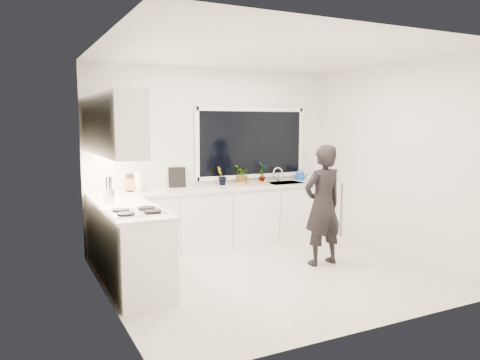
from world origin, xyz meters
TOP-DOWN VIEW (x-y plane):
  - floor at (0.00, 0.00)m, footprint 4.00×3.50m
  - wall_back at (0.00, 1.76)m, footprint 4.00×0.02m
  - wall_left at (-2.01, 0.00)m, footprint 0.02×3.50m
  - wall_right at (2.01, 0.00)m, footprint 0.02×3.50m
  - ceiling at (0.00, 0.00)m, footprint 4.00×3.50m
  - window at (0.60, 1.73)m, footprint 1.80×0.02m
  - base_cabinets_back at (0.00, 1.45)m, footprint 3.92×0.58m
  - base_cabinets_left at (-1.67, 0.35)m, footprint 0.58×1.60m
  - countertop_back at (0.00, 1.44)m, footprint 3.94×0.62m
  - countertop_left at (-1.67, 0.35)m, footprint 0.62×1.60m
  - upper_cabinets at (-1.79, 0.70)m, footprint 0.34×2.10m
  - sink at (1.05, 1.45)m, footprint 0.58×0.42m
  - faucet at (1.05, 1.65)m, footprint 0.03×0.03m
  - stovetop at (-1.69, -0.00)m, footprint 0.56×0.48m
  - person at (0.79, 0.07)m, footprint 0.60×0.41m
  - pizza_tray at (0.44, 1.42)m, footprint 0.54×0.46m
  - pizza at (0.44, 1.42)m, footprint 0.49×0.41m
  - watering_can at (1.46, 1.61)m, footprint 0.17×0.17m
  - paper_towel_roll at (-1.27, 1.55)m, footprint 0.12×0.12m
  - knife_block at (-1.38, 1.59)m, footprint 0.14×0.11m
  - utensil_crock at (-1.82, 0.80)m, footprint 0.16×0.16m
  - picture_frame_large at (-0.65, 1.69)m, footprint 0.22×0.07m
  - picture_frame_small at (-0.66, 1.69)m, footprint 0.25×0.07m
  - herb_plants at (0.40, 1.61)m, footprint 0.87×0.35m
  - soap_bottles at (1.60, 1.30)m, footprint 0.26×0.14m

SIDE VIEW (x-z plane):
  - floor at x=0.00m, z-range -0.02..0.00m
  - base_cabinets_back at x=0.00m, z-range 0.00..0.88m
  - base_cabinets_left at x=-1.67m, z-range 0.00..0.88m
  - person at x=0.79m, z-range 0.00..1.59m
  - sink at x=1.05m, z-range 0.80..0.94m
  - countertop_back at x=0.00m, z-range 0.88..0.92m
  - countertop_left at x=-1.67m, z-range 0.88..0.92m
  - stovetop at x=-1.69m, z-range 0.92..0.95m
  - pizza_tray at x=0.44m, z-range 0.92..0.95m
  - pizza at x=0.44m, z-range 0.95..0.96m
  - watering_can at x=1.46m, z-range 0.92..1.05m
  - utensil_crock at x=-1.82m, z-range 0.92..1.08m
  - faucet at x=1.05m, z-range 0.92..1.14m
  - knife_block at x=-1.38m, z-range 0.92..1.14m
  - paper_towel_roll at x=-1.27m, z-range 0.92..1.18m
  - soap_bottles at x=1.60m, z-range 0.91..1.21m
  - picture_frame_large at x=-0.65m, z-range 0.92..1.20m
  - picture_frame_small at x=-0.66m, z-range 0.92..1.22m
  - herb_plants at x=0.40m, z-range 0.90..1.24m
  - wall_back at x=0.00m, z-range 0.00..2.70m
  - wall_left at x=-2.01m, z-range 0.00..2.70m
  - wall_right at x=2.01m, z-range 0.00..2.70m
  - window at x=0.60m, z-range 1.05..2.05m
  - upper_cabinets at x=-1.79m, z-range 1.50..2.20m
  - ceiling at x=0.00m, z-range 2.70..2.72m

